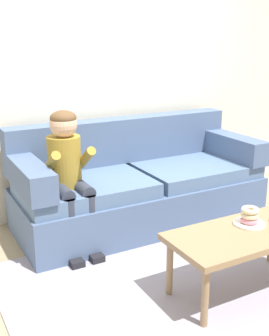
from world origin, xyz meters
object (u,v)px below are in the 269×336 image
at_px(couch, 138,186).
at_px(coffee_table, 245,238).
at_px(person_child, 68,168).
at_px(toy_controller, 252,239).
at_px(donut, 249,220).

relative_size(couch, coffee_table, 2.15).
relative_size(person_child, toy_controller, 4.87).
bearing_deg(toy_controller, donut, -151.57).
distance_m(coffee_table, donut, 0.14).
xyz_separation_m(couch, person_child, (-0.72, -0.20, 0.34)).
xyz_separation_m(couch, donut, (0.14, -1.26, 0.13)).
bearing_deg(person_child, couch, 15.68).
height_order(couch, donut, couch).
xyz_separation_m(person_child, donut, (0.87, -1.06, -0.21)).
bearing_deg(toy_controller, coffee_table, -152.46).
bearing_deg(toy_controller, person_child, 141.43).
distance_m(couch, donut, 1.28).
bearing_deg(person_child, toy_controller, -25.07).
bearing_deg(toy_controller, couch, 113.20).
distance_m(coffee_table, toy_controller, 0.84).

